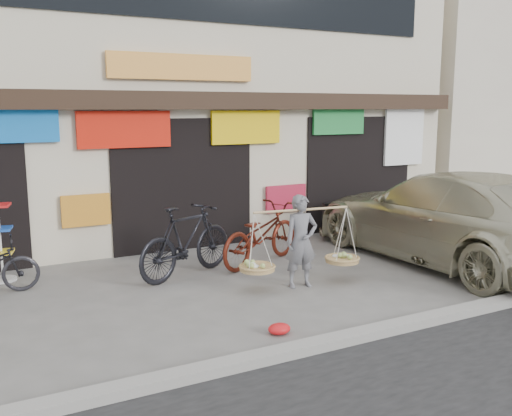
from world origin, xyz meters
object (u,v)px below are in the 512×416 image
bike_2 (261,234)px  display_rack (0,244)px  bike_1 (187,241)px  suv (448,217)px  street_vendor (301,245)px

bike_2 → display_rack: display_rack is taller
bike_1 → suv: suv is taller
street_vendor → bike_2: bearing=95.1°
suv → display_rack: bearing=-19.7°
street_vendor → display_rack: (-4.31, 2.64, -0.05)m
bike_2 → suv: bearing=-139.6°
bike_1 → display_rack: bearing=44.2°
bike_2 → suv: (3.21, -1.53, 0.31)m
bike_1 → bike_2: bearing=-108.0°
bike_1 → bike_2: size_ratio=0.98×
display_rack → street_vendor: bearing=-31.5°
display_rack → bike_1: bearing=-23.2°
street_vendor → suv: bearing=8.3°
suv → bike_1: bearing=-17.1°
bike_2 → bike_1: bearing=70.5°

